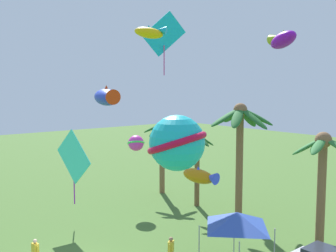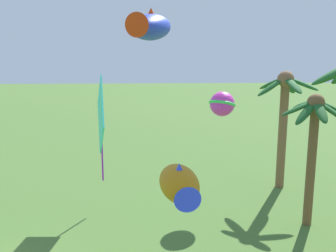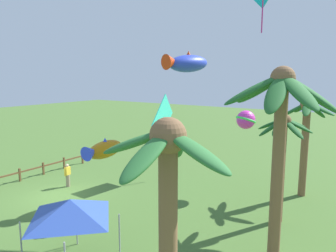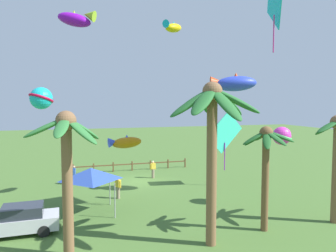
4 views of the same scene
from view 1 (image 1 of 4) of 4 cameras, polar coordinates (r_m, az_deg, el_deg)
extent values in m
cylinder|color=brown|center=(27.58, 10.38, -5.38)|extent=(0.50, 0.50, 7.41)
ellipsoid|color=#236028|center=(26.55, 12.36, 1.08)|extent=(2.34, 0.88, 1.56)
ellipsoid|color=#236028|center=(27.26, 12.82, 1.32)|extent=(2.16, 2.15, 1.44)
ellipsoid|color=#236028|center=(28.06, 11.56, 1.21)|extent=(1.09, 2.32, 1.67)
ellipsoid|color=#236028|center=(28.13, 9.40, 1.55)|extent=(2.46, 1.47, 1.41)
ellipsoid|color=#236028|center=(27.52, 8.39, 1.30)|extent=(2.38, 1.52, 1.56)
ellipsoid|color=#236028|center=(26.63, 8.46, 1.27)|extent=(1.43, 2.44, 1.47)
ellipsoid|color=#236028|center=(26.07, 10.09, 1.19)|extent=(1.81, 2.38, 1.43)
sphere|color=brown|center=(27.13, 10.52, 2.33)|extent=(0.94, 0.94, 0.94)
cylinder|color=brown|center=(23.36, 21.46, -9.35)|extent=(0.47, 0.47, 6.09)
ellipsoid|color=#2D7033|center=(23.50, 23.11, -2.31)|extent=(0.86, 1.92, 0.91)
ellipsoid|color=#2D7033|center=(23.56, 20.97, -2.70)|extent=(1.66, 1.46, 1.28)
ellipsoid|color=#2D7033|center=(22.90, 19.71, -2.83)|extent=(1.78, 1.23, 1.23)
ellipsoid|color=#2D7033|center=(21.97, 21.07, -2.75)|extent=(0.95, 1.93, 0.90)
sphere|color=brown|center=(22.79, 21.74, -1.91)|extent=(0.90, 0.90, 0.90)
cylinder|color=brown|center=(29.63, 4.26, -6.63)|extent=(0.38, 0.38, 5.29)
ellipsoid|color=#1E5623|center=(28.71, 5.11, -2.17)|extent=(1.43, 0.53, 0.84)
ellipsoid|color=#1E5623|center=(29.36, 5.49, -2.11)|extent=(1.05, 1.37, 0.95)
ellipsoid|color=#1E5623|center=(29.76, 5.06, -1.84)|extent=(0.68, 1.48, 0.78)
ellipsoid|color=#1E5623|center=(29.89, 4.14, -1.70)|extent=(1.42, 1.20, 0.69)
ellipsoid|color=#1E5623|center=(29.54, 3.12, -1.80)|extent=(1.51, 0.85, 0.71)
ellipsoid|color=#1E5623|center=(28.84, 3.21, -2.09)|extent=(0.60, 1.46, 0.81)
ellipsoid|color=#1E5623|center=(28.65, 4.03, -2.37)|extent=(1.09, 1.32, 1.01)
sphere|color=brown|center=(29.19, 4.30, -1.55)|extent=(0.72, 0.72, 0.72)
cylinder|color=brown|center=(33.08, -0.87, -4.89)|extent=(0.45, 0.45, 5.78)
ellipsoid|color=#1E5623|center=(32.15, 0.18, -0.36)|extent=(1.76, 0.74, 0.84)
ellipsoid|color=#1E5623|center=(33.02, 0.42, -0.21)|extent=(0.93, 1.77, 0.84)
ellipsoid|color=#1E5623|center=(33.44, -0.93, -0.43)|extent=(1.56, 1.31, 1.16)
ellipsoid|color=#1E5623|center=(32.90, -2.22, -0.33)|extent=(1.62, 1.42, 0.95)
ellipsoid|color=#1E5623|center=(32.19, -1.79, -0.63)|extent=(0.71, 1.64, 1.12)
sphere|color=brown|center=(32.68, -0.88, 0.10)|extent=(0.85, 0.85, 0.85)
cube|color=yellow|center=(20.16, 0.43, -17.18)|extent=(0.41, 0.44, 0.54)
sphere|color=#A37556|center=(20.02, 0.43, -16.19)|extent=(0.21, 0.21, 0.21)
cylinder|color=yellow|center=(20.39, 0.60, -17.07)|extent=(0.09, 0.09, 0.52)
cylinder|color=yellow|center=(19.98, 0.26, -17.56)|extent=(0.09, 0.09, 0.52)
cube|color=yellow|center=(20.94, -18.82, -16.60)|extent=(0.40, 0.27, 0.54)
sphere|color=beige|center=(20.80, -18.86, -15.64)|extent=(0.21, 0.21, 0.21)
cylinder|color=yellow|center=(21.15, -19.10, -16.52)|extent=(0.09, 0.09, 0.52)
cylinder|color=yellow|center=(20.76, -18.53, -16.93)|extent=(0.09, 0.09, 0.52)
cylinder|color=#9E9EA3|center=(20.43, 4.56, -17.07)|extent=(0.06, 0.06, 2.10)
cylinder|color=#9E9EA3|center=(22.17, 9.63, -15.26)|extent=(0.06, 0.06, 2.10)
cylinder|color=#9E9EA3|center=(20.67, 15.27, -16.97)|extent=(0.06, 0.06, 2.10)
pyramid|color=#2D4CA8|center=(19.96, 10.02, -13.31)|extent=(2.86, 2.86, 0.75)
ellipsoid|color=#B7750A|center=(20.73, 4.44, -7.29)|extent=(2.09, 1.16, 0.84)
cone|color=blue|center=(20.17, 6.34, -7.50)|extent=(0.72, 0.68, 0.66)
cone|color=blue|center=(20.66, 4.45, -6.42)|extent=(0.43, 0.43, 0.40)
sphere|color=#17B5C0|center=(11.97, 1.32, -2.48)|extent=(1.73, 1.73, 1.73)
torus|color=#BB0B31|center=(11.97, 1.32, -2.48)|extent=(2.54, 2.55, 0.81)
ellipsoid|color=blue|center=(26.47, -8.97, 4.18)|extent=(3.42, 2.37, 1.27)
cone|color=red|center=(25.13, -8.28, 4.28)|extent=(1.26, 1.23, 1.02)
cone|color=red|center=(26.46, -8.99, 5.26)|extent=(0.76, 0.76, 0.62)
cube|color=#3DEBCA|center=(26.09, -13.64, -4.35)|extent=(3.47, 0.72, 3.52)
cylinder|color=purple|center=(26.50, -13.54, -8.63)|extent=(0.08, 0.08, 2.29)
ellipsoid|color=#E2B70B|center=(22.60, -2.83, 13.43)|extent=(1.85, 1.78, 0.88)
cone|color=#11A4CB|center=(22.48, -0.91, 13.81)|extent=(0.81, 0.80, 0.61)
cone|color=#11A4CB|center=(22.64, -2.83, 14.11)|extent=(0.47, 0.47, 0.34)
cube|color=#14B1DA|center=(29.23, -0.58, 13.29)|extent=(1.27, 3.14, 3.25)
cylinder|color=#BC297C|center=(29.04, -0.58, 9.57)|extent=(0.07, 0.07, 2.17)
sphere|color=#E437B8|center=(29.89, -4.70, -2.49)|extent=(1.20, 1.20, 1.20)
torus|color=#3FE658|center=(29.89, -4.70, -2.49)|extent=(1.78, 1.79, 0.57)
ellipsoid|color=purple|center=(20.27, 16.48, 11.95)|extent=(2.15, 1.64, 1.08)
cone|color=#96BF24|center=(21.00, 15.33, 12.29)|extent=(0.88, 0.82, 0.70)
cone|color=#96BF24|center=(20.30, 16.51, 12.79)|extent=(0.49, 0.49, 0.38)
camera|label=2|loc=(14.17, 30.45, 0.57)|focal=43.92mm
camera|label=3|loc=(24.42, 39.22, 0.96)|focal=33.90mm
camera|label=4|loc=(36.12, 32.88, 1.46)|focal=33.93mm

